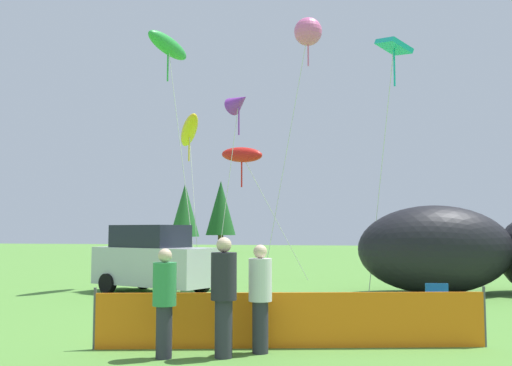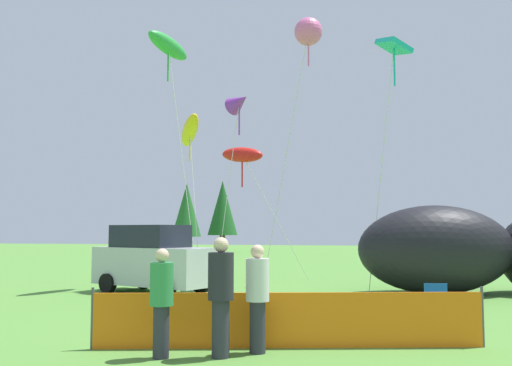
{
  "view_description": "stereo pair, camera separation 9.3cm",
  "coord_description": "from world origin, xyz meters",
  "px_view_note": "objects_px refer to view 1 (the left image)",
  "views": [
    {
      "loc": [
        2.74,
        -14.21,
        2.02
      ],
      "look_at": [
        -1.17,
        4.04,
        3.55
      ],
      "focal_mm": 40.0,
      "sensor_mm": 36.0,
      "label": 1
    },
    {
      "loc": [
        2.83,
        -14.19,
        2.02
      ],
      "look_at": [
        -1.17,
        4.04,
        3.55
      ],
      "focal_mm": 40.0,
      "sensor_mm": 36.0,
      "label": 2
    }
  ],
  "objects_px": {
    "inflatable_cat": "(463,253)",
    "kite_pink_octopus": "(308,32)",
    "kite_yellow_hero": "(189,131)",
    "spectator_in_white_shirt": "(260,294)",
    "spectator_in_black_shirt": "(164,298)",
    "kite_purple_delta": "(239,103)",
    "kite_green_fish": "(168,46)",
    "folding_chair": "(438,302)",
    "parked_car": "(154,260)",
    "kite_red_lizard": "(242,155)",
    "spectator_in_blue_shirt": "(224,291)",
    "kite_teal_diamond": "(394,51)"
  },
  "relations": [
    {
      "from": "folding_chair",
      "to": "kite_green_fish",
      "type": "xyz_separation_m",
      "value": [
        -8.5,
        6.0,
        8.09
      ]
    },
    {
      "from": "kite_red_lizard",
      "to": "kite_yellow_hero",
      "type": "distance_m",
      "value": 2.82
    },
    {
      "from": "spectator_in_black_shirt",
      "to": "spectator_in_blue_shirt",
      "type": "height_order",
      "value": "spectator_in_blue_shirt"
    },
    {
      "from": "kite_green_fish",
      "to": "kite_yellow_hero",
      "type": "bearing_deg",
      "value": 96.94
    },
    {
      "from": "folding_chair",
      "to": "spectator_in_white_shirt",
      "type": "xyz_separation_m",
      "value": [
        -3.16,
        -3.54,
        0.48
      ]
    },
    {
      "from": "spectator_in_white_shirt",
      "to": "kite_pink_octopus",
      "type": "height_order",
      "value": "kite_pink_octopus"
    },
    {
      "from": "spectator_in_black_shirt",
      "to": "kite_yellow_hero",
      "type": "relative_size",
      "value": 0.25
    },
    {
      "from": "spectator_in_white_shirt",
      "to": "parked_car",
      "type": "bearing_deg",
      "value": 122.8
    },
    {
      "from": "parked_car",
      "to": "inflatable_cat",
      "type": "height_order",
      "value": "inflatable_cat"
    },
    {
      "from": "spectator_in_blue_shirt",
      "to": "kite_teal_diamond",
      "type": "distance_m",
      "value": 11.97
    },
    {
      "from": "inflatable_cat",
      "to": "kite_purple_delta",
      "type": "relative_size",
      "value": 0.96
    },
    {
      "from": "spectator_in_black_shirt",
      "to": "kite_yellow_hero",
      "type": "height_order",
      "value": "kite_yellow_hero"
    },
    {
      "from": "inflatable_cat",
      "to": "kite_yellow_hero",
      "type": "xyz_separation_m",
      "value": [
        -10.33,
        3.5,
        4.89
      ]
    },
    {
      "from": "parked_car",
      "to": "kite_purple_delta",
      "type": "relative_size",
      "value": 0.6
    },
    {
      "from": "kite_pink_octopus",
      "to": "kite_yellow_hero",
      "type": "bearing_deg",
      "value": 158.43
    },
    {
      "from": "folding_chair",
      "to": "inflatable_cat",
      "type": "height_order",
      "value": "inflatable_cat"
    },
    {
      "from": "spectator_in_black_shirt",
      "to": "spectator_in_white_shirt",
      "type": "distance_m",
      "value": 1.57
    },
    {
      "from": "kite_purple_delta",
      "to": "kite_red_lizard",
      "type": "bearing_deg",
      "value": 94.98
    },
    {
      "from": "folding_chair",
      "to": "inflatable_cat",
      "type": "bearing_deg",
      "value": 161.82
    },
    {
      "from": "kite_pink_octopus",
      "to": "kite_red_lizard",
      "type": "bearing_deg",
      "value": 153.83
    },
    {
      "from": "spectator_in_white_shirt",
      "to": "kite_yellow_hero",
      "type": "height_order",
      "value": "kite_yellow_hero"
    },
    {
      "from": "folding_chair",
      "to": "kite_pink_octopus",
      "type": "bearing_deg",
      "value": -160.26
    },
    {
      "from": "parked_car",
      "to": "spectator_in_white_shirt",
      "type": "relative_size",
      "value": 2.51
    },
    {
      "from": "kite_purple_delta",
      "to": "kite_green_fish",
      "type": "relative_size",
      "value": 0.82
    },
    {
      "from": "folding_chair",
      "to": "kite_red_lizard",
      "type": "bearing_deg",
      "value": -150.1
    },
    {
      "from": "spectator_in_black_shirt",
      "to": "spectator_in_blue_shirt",
      "type": "relative_size",
      "value": 0.91
    },
    {
      "from": "spectator_in_black_shirt",
      "to": "spectator_in_white_shirt",
      "type": "relative_size",
      "value": 0.97
    },
    {
      "from": "kite_purple_delta",
      "to": "kite_teal_diamond",
      "type": "height_order",
      "value": "kite_teal_diamond"
    },
    {
      "from": "kite_yellow_hero",
      "to": "spectator_in_white_shirt",
      "type": "bearing_deg",
      "value": -66.42
    },
    {
      "from": "kite_purple_delta",
      "to": "spectator_in_blue_shirt",
      "type": "bearing_deg",
      "value": -77.22
    },
    {
      "from": "kite_green_fish",
      "to": "kite_purple_delta",
      "type": "bearing_deg",
      "value": 47.25
    },
    {
      "from": "inflatable_cat",
      "to": "kite_pink_octopus",
      "type": "height_order",
      "value": "kite_pink_octopus"
    },
    {
      "from": "folding_chair",
      "to": "spectator_in_black_shirt",
      "type": "relative_size",
      "value": 0.5
    },
    {
      "from": "spectator_in_blue_shirt",
      "to": "kite_teal_diamond",
      "type": "height_order",
      "value": "kite_teal_diamond"
    },
    {
      "from": "parked_car",
      "to": "kite_yellow_hero",
      "type": "relative_size",
      "value": 0.64
    },
    {
      "from": "inflatable_cat",
      "to": "parked_car",
      "type": "bearing_deg",
      "value": 178.2
    },
    {
      "from": "parked_car",
      "to": "spectator_in_white_shirt",
      "type": "height_order",
      "value": "parked_car"
    },
    {
      "from": "kite_green_fish",
      "to": "kite_yellow_hero",
      "type": "distance_m",
      "value": 4.48
    },
    {
      "from": "kite_red_lizard",
      "to": "parked_car",
      "type": "bearing_deg",
      "value": -111.58
    },
    {
      "from": "inflatable_cat",
      "to": "spectator_in_white_shirt",
      "type": "xyz_separation_m",
      "value": [
        -4.53,
        -9.79,
        -0.32
      ]
    },
    {
      "from": "kite_purple_delta",
      "to": "kite_red_lizard",
      "type": "height_order",
      "value": "kite_purple_delta"
    },
    {
      "from": "inflatable_cat",
      "to": "kite_pink_octopus",
      "type": "distance_m",
      "value": 9.58
    },
    {
      "from": "parked_car",
      "to": "kite_red_lizard",
      "type": "height_order",
      "value": "kite_red_lizard"
    },
    {
      "from": "parked_car",
      "to": "kite_yellow_hero",
      "type": "distance_m",
      "value": 7.38
    },
    {
      "from": "kite_red_lizard",
      "to": "folding_chair",
      "type": "bearing_deg",
      "value": -54.31
    },
    {
      "from": "spectator_in_black_shirt",
      "to": "spectator_in_white_shirt",
      "type": "xyz_separation_m",
      "value": [
        1.41,
        0.69,
        0.03
      ]
    },
    {
      "from": "spectator_in_blue_shirt",
      "to": "folding_chair",
      "type": "bearing_deg",
      "value": 47.42
    },
    {
      "from": "kite_teal_diamond",
      "to": "kite_yellow_hero",
      "type": "distance_m",
      "value": 9.47
    },
    {
      "from": "inflatable_cat",
      "to": "kite_teal_diamond",
      "type": "xyz_separation_m",
      "value": [
        -2.03,
        -0.78,
        6.44
      ]
    },
    {
      "from": "parked_car",
      "to": "kite_green_fish",
      "type": "height_order",
      "value": "kite_green_fish"
    }
  ]
}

